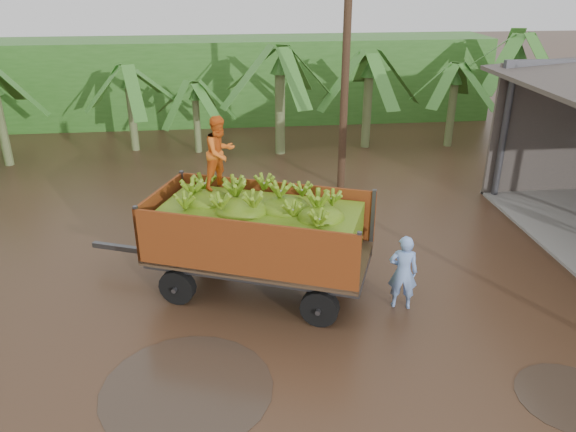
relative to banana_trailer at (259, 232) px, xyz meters
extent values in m
plane|color=black|center=(2.23, -1.09, -1.40)|extent=(100.00, 100.00, 0.00)
cube|color=#2D661E|center=(0.23, 14.91, 0.40)|extent=(22.00, 3.00, 3.60)
cube|color=#47474C|center=(-2.96, 1.15, -0.84)|extent=(1.75, 0.78, 0.12)
imported|color=orange|center=(-0.74, 0.77, 1.52)|extent=(0.97, 0.96, 1.58)
imported|color=#7A9DDE|center=(2.87, -1.02, -0.58)|extent=(0.67, 0.52, 1.64)
cylinder|color=#47301E|center=(2.98, 5.92, 2.61)|extent=(0.24, 0.24, 8.01)
camera|label=1|loc=(-0.55, -10.65, 5.16)|focal=35.00mm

